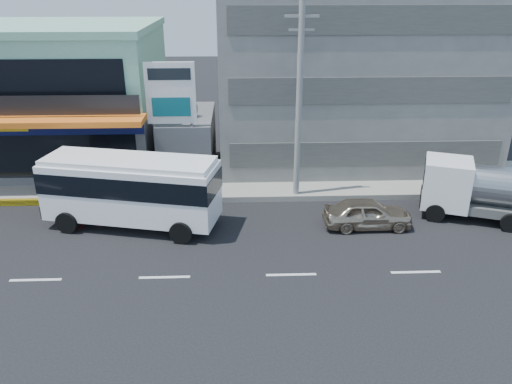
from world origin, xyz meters
TOP-DOWN VIEW (x-y plane):
  - ground at (0.00, 0.00)m, footprint 120.00×120.00m
  - sidewalk at (5.00, 9.50)m, footprint 70.00×5.00m
  - shop_building at (-8.00, 13.95)m, footprint 12.40×11.70m
  - concrete_building at (10.00, 15.00)m, footprint 16.00×12.00m
  - gap_structure at (0.00, 12.00)m, footprint 3.00×6.00m
  - satellite_dish at (0.00, 11.00)m, footprint 1.50×1.50m
  - billboard at (-0.50, 9.20)m, footprint 2.60×0.18m
  - utility_pole_near at (6.00, 7.40)m, footprint 1.60×0.30m
  - minibus at (-1.99, 4.58)m, footprint 8.38×4.25m
  - sedan at (8.98, 4.01)m, footprint 4.11×1.67m
  - tanker_truck at (15.13, 4.50)m, footprint 7.42×4.46m
  - motorcycle_rider at (-4.07, 4.38)m, footprint 1.65×0.91m

SIDE VIEW (x-z plane):
  - ground at x=0.00m, z-range 0.00..0.00m
  - sidewalk at x=5.00m, z-range 0.00..0.30m
  - motorcycle_rider at x=-4.07m, z-range -0.34..1.66m
  - sedan at x=8.98m, z-range 0.00..1.40m
  - tanker_truck at x=15.13m, z-range 0.10..2.92m
  - gap_structure at x=0.00m, z-range 0.00..3.50m
  - minibus at x=-1.99m, z-range 0.32..3.68m
  - satellite_dish at x=0.00m, z-range 3.50..3.65m
  - shop_building at x=-8.00m, z-range 0.00..8.00m
  - billboard at x=-0.50m, z-range 1.48..8.38m
  - utility_pole_near at x=6.00m, z-range 0.15..10.15m
  - concrete_building at x=10.00m, z-range 0.00..14.00m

